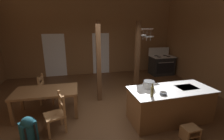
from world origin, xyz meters
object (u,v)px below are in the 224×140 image
at_px(ladderback_chair_near_window, 46,90).
at_px(kitchen_island, 169,104).
at_px(bottle_tall_on_counter, 152,92).
at_px(dining_table, 46,93).
at_px(ladderback_chair_by_post, 57,114).
at_px(stockpot_on_counter, 149,85).
at_px(step_stool, 190,132).
at_px(mixing_bowl_on_counter, 163,93).
at_px(backpack, 28,129).
at_px(stove_range, 161,65).

bearing_deg(ladderback_chair_near_window, kitchen_island, -27.78).
bearing_deg(bottle_tall_on_counter, ladderback_chair_near_window, 142.15).
xyz_separation_m(dining_table, ladderback_chair_by_post, (0.34, -0.82, -0.20)).
height_order(ladderback_chair_near_window, stockpot_on_counter, stockpot_on_counter).
xyz_separation_m(step_stool, mixing_bowl_on_counter, (-0.42, 0.55, 0.74)).
distance_m(step_stool, ladderback_chair_by_post, 3.09).
height_order(step_stool, backpack, backpack).
relative_size(kitchen_island, stockpot_on_counter, 5.98).
bearing_deg(backpack, mixing_bowl_on_counter, -3.58).
relative_size(step_stool, backpack, 0.63).
bearing_deg(ladderback_chair_near_window, step_stool, -37.18).
bearing_deg(backpack, bottle_tall_on_counter, -4.79).
height_order(kitchen_island, ladderback_chair_near_window, ladderback_chair_near_window).
bearing_deg(backpack, dining_table, 77.07).
distance_m(dining_table, ladderback_chair_by_post, 0.91).
xyz_separation_m(step_stool, dining_table, (-3.25, 1.81, 0.47)).
bearing_deg(dining_table, ladderback_chair_near_window, 100.44).
bearing_deg(dining_table, kitchen_island, -17.40).
xyz_separation_m(ladderback_chair_by_post, stockpot_on_counter, (2.32, 0.00, 0.53)).
xyz_separation_m(step_stool, bottle_tall_on_counter, (-0.73, 0.51, 0.84)).
bearing_deg(step_stool, mixing_bowl_on_counter, 127.67).
bearing_deg(dining_table, backpack, -102.93).
bearing_deg(stockpot_on_counter, kitchen_island, -18.61).
distance_m(ladderback_chair_by_post, bottle_tall_on_counter, 2.30).
bearing_deg(ladderback_chair_near_window, bottle_tall_on_counter, -37.85).
xyz_separation_m(mixing_bowl_on_counter, bottle_tall_on_counter, (-0.31, -0.04, 0.09)).
relative_size(stockpot_on_counter, mixing_bowl_on_counter, 2.16).
relative_size(stove_range, step_stool, 3.50).
height_order(stove_range, step_stool, stove_range).
bearing_deg(ladderback_chair_near_window, ladderback_chair_by_post, -73.27).
bearing_deg(stockpot_on_counter, backpack, -175.02).
xyz_separation_m(ladderback_chair_near_window, mixing_bowl_on_counter, (2.97, -2.02, 0.47)).
distance_m(dining_table, mixing_bowl_on_counter, 3.11).
bearing_deg(kitchen_island, stove_range, 63.29).
height_order(stove_range, dining_table, stove_range).
distance_m(backpack, stockpot_on_counter, 2.99).
relative_size(step_stool, dining_table, 0.22).
xyz_separation_m(ladderback_chair_by_post, mixing_bowl_on_counter, (2.49, -0.44, 0.47)).
bearing_deg(mixing_bowl_on_counter, kitchen_island, 34.28).
bearing_deg(kitchen_island, mixing_bowl_on_counter, -145.72).
relative_size(stove_range, backpack, 2.21).
xyz_separation_m(stove_range, stockpot_on_counter, (-2.43, -3.55, 0.50)).
height_order(stove_range, stockpot_on_counter, stove_range).
distance_m(stove_range, bottle_tall_on_counter, 4.82).
bearing_deg(backpack, ladderback_chair_by_post, 23.12).
bearing_deg(stove_range, bottle_tall_on_counter, -122.51).
bearing_deg(bottle_tall_on_counter, step_stool, -34.64).
height_order(kitchen_island, backpack, kitchen_island).
distance_m(stove_range, stockpot_on_counter, 4.34).
relative_size(backpack, bottle_tall_on_counter, 1.92).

